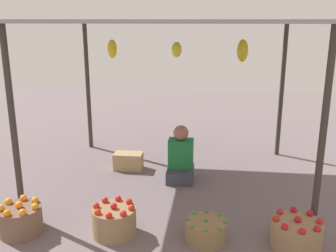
{
  "coord_description": "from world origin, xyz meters",
  "views": [
    {
      "loc": [
        0.54,
        -4.98,
        2.18
      ],
      "look_at": [
        0.0,
        -0.61,
        0.95
      ],
      "focal_mm": 41.1,
      "sensor_mm": 36.0,
      "label": 1
    }
  ],
  "objects_px": {
    "basket_oranges": "(21,219)",
    "basket_red_apples": "(296,234)",
    "wooden_crate_near_vendor": "(128,161)",
    "basket_red_tomatoes": "(114,221)",
    "vendor_person": "(181,159)",
    "basket_green_chilies": "(206,231)"
  },
  "relations": [
    {
      "from": "basket_red_apples",
      "to": "wooden_crate_near_vendor",
      "type": "distance_m",
      "value": 2.77
    },
    {
      "from": "vendor_person",
      "to": "basket_red_tomatoes",
      "type": "bearing_deg",
      "value": -110.06
    },
    {
      "from": "basket_oranges",
      "to": "basket_red_apples",
      "type": "relative_size",
      "value": 0.89
    },
    {
      "from": "basket_red_apples",
      "to": "wooden_crate_near_vendor",
      "type": "xyz_separation_m",
      "value": [
        -2.1,
        1.81,
        -0.02
      ]
    },
    {
      "from": "vendor_person",
      "to": "wooden_crate_near_vendor",
      "type": "relative_size",
      "value": 1.85
    },
    {
      "from": "basket_oranges",
      "to": "basket_green_chilies",
      "type": "distance_m",
      "value": 1.93
    },
    {
      "from": "basket_oranges",
      "to": "wooden_crate_near_vendor",
      "type": "distance_m",
      "value": 2.04
    },
    {
      "from": "vendor_person",
      "to": "basket_red_tomatoes",
      "type": "xyz_separation_m",
      "value": [
        -0.55,
        -1.52,
        -0.14
      ]
    },
    {
      "from": "basket_green_chilies",
      "to": "basket_red_apples",
      "type": "bearing_deg",
      "value": 0.58
    },
    {
      "from": "basket_red_apples",
      "to": "wooden_crate_near_vendor",
      "type": "bearing_deg",
      "value": 139.24
    },
    {
      "from": "basket_green_chilies",
      "to": "vendor_person",
      "type": "bearing_deg",
      "value": 104.6
    },
    {
      "from": "basket_oranges",
      "to": "basket_red_apples",
      "type": "xyz_separation_m",
      "value": [
        2.82,
        0.1,
        -0.01
      ]
    },
    {
      "from": "vendor_person",
      "to": "wooden_crate_near_vendor",
      "type": "distance_m",
      "value": 0.88
    },
    {
      "from": "basket_red_apples",
      "to": "basket_red_tomatoes",
      "type": "bearing_deg",
      "value": -179.96
    },
    {
      "from": "basket_red_apples",
      "to": "vendor_person",
      "type": "bearing_deg",
      "value": 130.33
    },
    {
      "from": "basket_oranges",
      "to": "basket_red_apples",
      "type": "bearing_deg",
      "value": 1.96
    },
    {
      "from": "vendor_person",
      "to": "wooden_crate_near_vendor",
      "type": "bearing_deg",
      "value": 160.09
    },
    {
      "from": "vendor_person",
      "to": "basket_green_chilies",
      "type": "bearing_deg",
      "value": -75.4
    },
    {
      "from": "basket_red_tomatoes",
      "to": "basket_oranges",
      "type": "bearing_deg",
      "value": -174.47
    },
    {
      "from": "basket_oranges",
      "to": "wooden_crate_near_vendor",
      "type": "relative_size",
      "value": 1.05
    },
    {
      "from": "basket_oranges",
      "to": "basket_red_tomatoes",
      "type": "xyz_separation_m",
      "value": [
        0.98,
        0.09,
        -0.0
      ]
    },
    {
      "from": "basket_green_chilies",
      "to": "wooden_crate_near_vendor",
      "type": "height_order",
      "value": "basket_green_chilies"
    }
  ]
}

